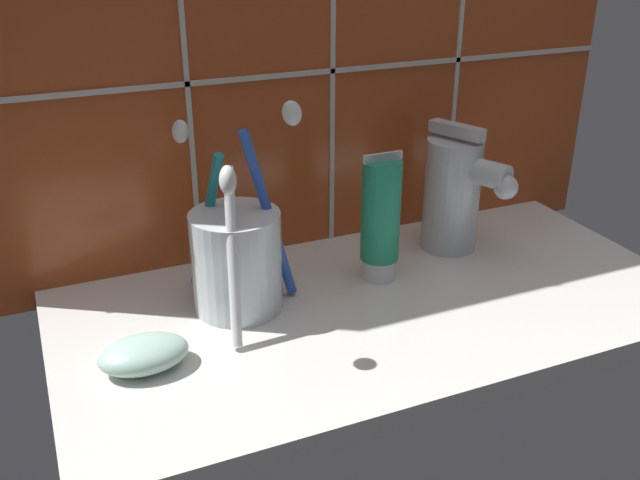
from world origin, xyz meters
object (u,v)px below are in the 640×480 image
toothbrush_cup (237,257)px  sink_faucet (456,191)px  toothpaste_tube (381,219)px  soap_bar (144,354)px

toothbrush_cup → sink_faucet: 24.96cm
toothpaste_tube → soap_bar: 25.43cm
toothpaste_tube → soap_bar: bearing=-165.5°
toothpaste_tube → soap_bar: size_ratio=1.80×
sink_faucet → soap_bar: 36.09cm
sink_faucet → toothpaste_tube: bearing=-96.7°
toothbrush_cup → toothpaste_tube: (14.36, 0.02, 1.28)cm
soap_bar → toothpaste_tube: bearing=14.5°
soap_bar → toothbrush_cup: bearing=32.5°
toothbrush_cup → sink_faucet: bearing=7.0°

